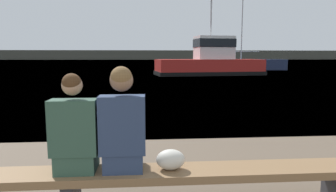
{
  "coord_description": "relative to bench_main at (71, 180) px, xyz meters",
  "views": [
    {
      "loc": [
        0.39,
        0.22,
        1.57
      ],
      "look_at": [
        0.85,
        6.1,
        0.79
      ],
      "focal_mm": 32.0,
      "sensor_mm": 36.0,
      "label": 1
    }
  ],
  "objects": [
    {
      "name": "water_surface",
      "position": [
        0.35,
        122.65,
        -0.36
      ],
      "size": [
        240.0,
        240.0,
        0.0
      ],
      "primitive_type": "plane",
      "color": "#386084",
      "rests_on": "ground"
    },
    {
      "name": "person_right",
      "position": [
        0.52,
        -0.0,
        0.54
      ],
      "size": [
        0.44,
        0.38,
        1.04
      ],
      "color": "navy",
      "rests_on": "bench_main"
    },
    {
      "name": "far_shoreline",
      "position": [
        0.35,
        155.72,
        1.98
      ],
      "size": [
        600.0,
        12.0,
        4.68
      ],
      "primitive_type": "cube",
      "color": "#4C4C42",
      "rests_on": "ground"
    },
    {
      "name": "bench_main",
      "position": [
        0.0,
        0.0,
        0.0
      ],
      "size": [
        6.13,
        0.42,
        0.44
      ],
      "color": "brown",
      "rests_on": "ground"
    },
    {
      "name": "person_left",
      "position": [
        0.06,
        0.0,
        0.49
      ],
      "size": [
        0.44,
        0.38,
        0.98
      ],
      "color": "#2D4C3D",
      "rests_on": "bench_main"
    },
    {
      "name": "tugboat_red",
      "position": [
        6.37,
        22.66,
        0.68
      ],
      "size": [
        9.46,
        4.55,
        6.6
      ],
      "rotation": [
        0.0,
        0.0,
        1.69
      ],
      "color": "red",
      "rests_on": "water_surface"
    },
    {
      "name": "moored_sailboat",
      "position": [
        12.54,
        31.74,
        0.29
      ],
      "size": [
        9.54,
        2.44,
        8.7
      ],
      "rotation": [
        0.0,
        0.0,
        1.51
      ],
      "color": "#1E2847",
      "rests_on": "water_surface"
    },
    {
      "name": "shopping_bag",
      "position": [
        0.99,
        -0.0,
        0.18
      ],
      "size": [
        0.29,
        0.21,
        0.21
      ],
      "color": "beige",
      "rests_on": "bench_main"
    }
  ]
}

